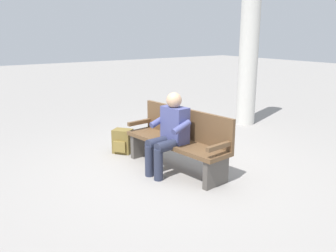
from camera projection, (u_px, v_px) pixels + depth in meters
The scene contains 5 objects.
ground_plane at pixel (175, 169), 5.36m from camera, with size 40.00×40.00×0.00m, color gray.
bench_near at pixel (179, 139), 5.29m from camera, with size 1.84×0.68×0.90m.
person_seated at pixel (169, 131), 5.07m from camera, with size 0.60×0.60×1.18m.
backpack at pixel (123, 141), 6.05m from camera, with size 0.38×0.37×0.41m.
support_pillar at pixel (249, 41), 7.60m from camera, with size 0.41×0.41×3.65m, color beige.
Camera 1 is at (-4.05, 2.97, 1.99)m, focal length 38.08 mm.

